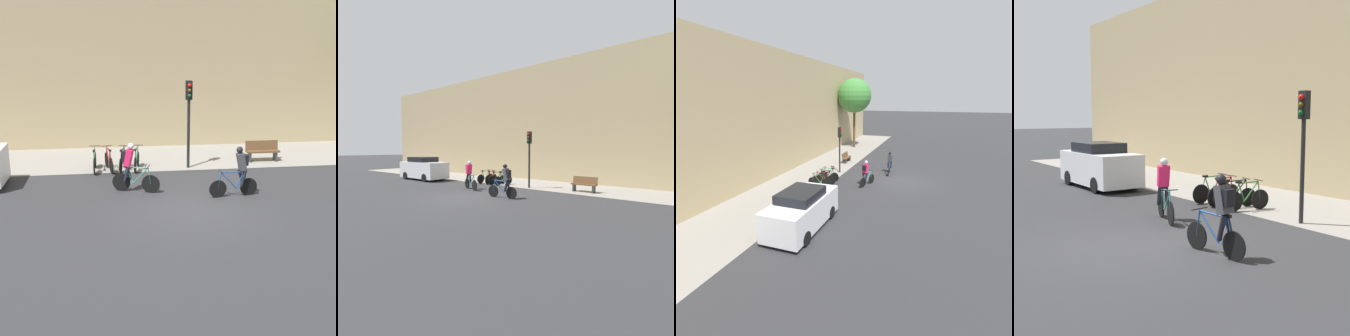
% 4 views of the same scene
% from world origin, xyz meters
% --- Properties ---
extents(ground, '(200.00, 200.00, 0.00)m').
position_xyz_m(ground, '(0.00, 0.00, 0.00)').
color(ground, '#2B2B2D').
extents(kerb_strip, '(44.00, 4.50, 0.01)m').
position_xyz_m(kerb_strip, '(0.00, 6.75, 0.00)').
color(kerb_strip, gray).
rests_on(kerb_strip, ground).
extents(building_facade, '(44.00, 0.60, 9.19)m').
position_xyz_m(building_facade, '(0.00, 9.30, 4.60)').
color(building_facade, tan).
rests_on(building_facade, ground).
extents(cyclist_pink, '(1.65, 0.66, 1.77)m').
position_xyz_m(cyclist_pink, '(-1.83, 2.08, 0.95)').
color(cyclist_pink, black).
rests_on(cyclist_pink, ground).
extents(cyclist_grey, '(1.72, 0.49, 1.75)m').
position_xyz_m(cyclist_grey, '(1.82, 1.13, 0.95)').
color(cyclist_grey, black).
rests_on(cyclist_grey, ground).
extents(parked_bike_0, '(0.46, 1.65, 0.96)m').
position_xyz_m(parked_bike_0, '(-3.16, 4.91, 0.40)').
color(parked_bike_0, black).
rests_on(parked_bike_0, ground).
extents(parked_bike_1, '(0.48, 1.57, 0.95)m').
position_xyz_m(parked_bike_1, '(-2.59, 4.91, 0.39)').
color(parked_bike_1, black).
rests_on(parked_bike_1, ground).
extents(parked_bike_2, '(0.49, 1.54, 0.94)m').
position_xyz_m(parked_bike_2, '(-2.02, 4.91, 0.38)').
color(parked_bike_2, black).
rests_on(parked_bike_2, ground).
extents(parked_bike_3, '(0.46, 1.57, 0.95)m').
position_xyz_m(parked_bike_3, '(-1.45, 4.91, 0.39)').
color(parked_bike_3, black).
rests_on(parked_bike_3, ground).
extents(traffic_light_pole, '(0.26, 0.30, 3.60)m').
position_xyz_m(traffic_light_pole, '(0.70, 4.90, 2.50)').
color(traffic_light_pole, black).
rests_on(traffic_light_pole, ground).
extents(bench, '(1.47, 0.44, 0.89)m').
position_xyz_m(bench, '(4.12, 5.56, 0.46)').
color(bench, brown).
rests_on(bench, ground).
extents(parked_car, '(4.30, 1.84, 1.85)m').
position_xyz_m(parked_car, '(-8.51, 3.25, 0.90)').
color(parked_car, silver).
rests_on(parked_car, ground).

